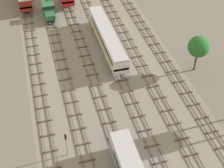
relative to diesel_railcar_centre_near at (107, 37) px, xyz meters
The scene contains 12 objects.
ground_plane 4.06m from the diesel_railcar_centre_near, 140.52° to the left, with size 480.00×480.00×0.00m, color slate.
ballast_bed 4.06m from the diesel_railcar_centre_near, 140.52° to the left, with size 28.09×176.00×0.01m, color gray.
track_far_left 14.96m from the diesel_railcar_centre_near, 168.33° to the left, with size 2.40×126.00×0.29m.
track_left 10.38m from the diesel_railcar_centre_near, 162.79° to the left, with size 2.40×126.00×0.29m.
track_centre_left 6.18m from the diesel_railcar_centre_near, 148.22° to the left, with size 2.40×126.00×0.29m.
track_centre 3.87m from the diesel_railcar_centre_near, 90.00° to the left, with size 2.40×126.00×0.29m.
track_centre_right 6.18m from the diesel_railcar_centre_near, 31.78° to the left, with size 2.40×126.00×0.29m.
track_right 10.38m from the diesel_railcar_centre_near, 17.21° to the left, with size 2.40×126.00×0.29m.
diesel_railcar_centre_near is the anchor object (origin of this frame).
shunter_loco_left_mid 18.26m from the diesel_railcar_centre_near, 121.86° to the left, with size 2.74×8.46×3.10m.
signal_post_nearest 26.65m from the diesel_railcar_centre_near, 116.86° to the right, with size 0.28×0.47×4.71m.
lineside_tree_0 17.86m from the diesel_railcar_centre_near, 38.72° to the right, with size 3.85×3.85×7.15m.
Camera 1 is at (-11.03, 1.86, 38.48)m, focal length 52.23 mm.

